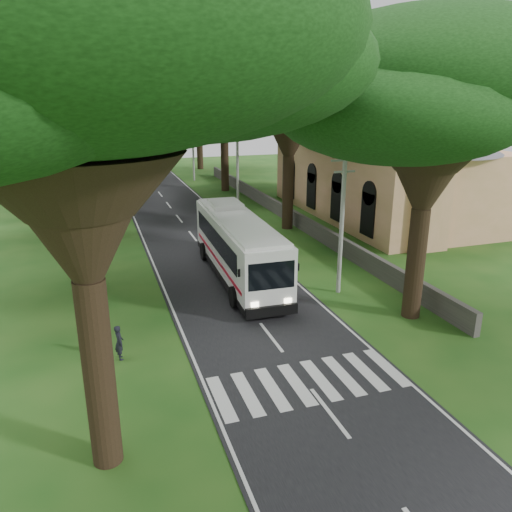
# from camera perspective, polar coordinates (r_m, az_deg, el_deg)

# --- Properties ---
(ground) EXTENTS (140.00, 140.00, 0.00)m
(ground) POSITION_cam_1_polar(r_m,az_deg,el_deg) (21.65, 3.57, -11.59)
(ground) COLOR #1B4B15
(ground) RESTS_ON ground
(road) EXTENTS (8.00, 120.00, 0.04)m
(road) POSITION_cam_1_polar(r_m,az_deg,el_deg) (44.31, -8.54, 3.93)
(road) COLOR black
(road) RESTS_ON ground
(crosswalk) EXTENTS (8.00, 3.00, 0.01)m
(crosswalk) POSITION_cam_1_polar(r_m,az_deg,el_deg) (20.08, 5.75, -14.24)
(crosswalk) COLOR silver
(crosswalk) RESTS_ON ground
(property_wall) EXTENTS (0.35, 50.00, 1.20)m
(property_wall) POSITION_cam_1_polar(r_m,az_deg,el_deg) (45.58, 2.89, 5.27)
(property_wall) COLOR #383533
(property_wall) RESTS_ON ground
(church) EXTENTS (14.00, 24.00, 11.60)m
(church) POSITION_cam_1_polar(r_m,az_deg,el_deg) (46.66, 14.48, 10.40)
(church) COLOR tan
(church) RESTS_ON ground
(pole_near) EXTENTS (1.60, 0.24, 8.00)m
(pole_near) POSITION_cam_1_polar(r_m,az_deg,el_deg) (27.40, 9.79, 4.05)
(pole_near) COLOR gray
(pole_near) RESTS_ON ground
(pole_mid) EXTENTS (1.60, 0.24, 8.00)m
(pole_mid) POSITION_cam_1_polar(r_m,az_deg,el_deg) (45.68, -2.12, 9.88)
(pole_mid) COLOR gray
(pole_mid) RESTS_ON ground
(pole_far) EXTENTS (1.60, 0.24, 8.00)m
(pole_far) POSITION_cam_1_polar(r_m,az_deg,el_deg) (64.98, -7.21, 12.20)
(pole_far) COLOR gray
(pole_far) RESTS_ON ground
(tree_l_near) EXTENTS (14.15, 14.15, 15.11)m
(tree_l_near) POSITION_cam_1_polar(r_m,az_deg,el_deg) (13.46, -21.37, 22.33)
(tree_l_near) COLOR black
(tree_l_near) RESTS_ON ground
(tree_l_mida) EXTENTS (12.70, 12.70, 13.74)m
(tree_l_mida) POSITION_cam_1_polar(r_m,az_deg,el_deg) (29.41, -20.99, 17.29)
(tree_l_mida) COLOR black
(tree_l_mida) RESTS_ON ground
(tree_l_midb) EXTENTS (14.20, 14.20, 14.44)m
(tree_l_midb) POSITION_cam_1_polar(r_m,az_deg,el_deg) (47.40, -19.77, 17.83)
(tree_l_midb) COLOR black
(tree_l_midb) RESTS_ON ground
(tree_l_far) EXTENTS (16.24, 16.24, 14.35)m
(tree_l_far) POSITION_cam_1_polar(r_m,az_deg,el_deg) (65.41, -20.50, 17.15)
(tree_l_far) COLOR black
(tree_l_far) RESTS_ON ground
(tree_r_near) EXTENTS (14.33, 14.33, 14.28)m
(tree_r_near) POSITION_cam_1_polar(r_m,az_deg,el_deg) (24.32, 19.73, 18.08)
(tree_r_near) COLOR black
(tree_r_near) RESTS_ON ground
(tree_r_mida) EXTENTS (13.81, 13.81, 15.07)m
(tree_r_mida) POSITION_cam_1_polar(r_m,az_deg,el_deg) (40.37, 3.93, 19.88)
(tree_r_mida) COLOR black
(tree_r_mida) RESTS_ON ground
(tree_r_midb) EXTENTS (15.78, 15.78, 14.10)m
(tree_r_midb) POSITION_cam_1_polar(r_m,az_deg,el_deg) (57.30, -3.74, 18.04)
(tree_r_midb) COLOR black
(tree_r_midb) RESTS_ON ground
(tree_r_far) EXTENTS (15.33, 15.33, 15.00)m
(tree_r_far) POSITION_cam_1_polar(r_m,az_deg,el_deg) (75.05, -6.69, 18.72)
(tree_r_far) COLOR black
(tree_r_far) RESTS_ON ground
(coach_bus) EXTENTS (3.32, 12.85, 3.77)m
(coach_bus) POSITION_cam_1_polar(r_m,az_deg,el_deg) (29.86, -2.09, 1.19)
(coach_bus) COLOR silver
(coach_bus) RESTS_ON ground
(distant_car_a) EXTENTS (2.65, 4.11, 1.30)m
(distant_car_a) POSITION_cam_1_polar(r_m,az_deg,el_deg) (57.37, -14.05, 7.50)
(distant_car_a) COLOR #B4B3B8
(distant_car_a) RESTS_ON road
(distant_car_b) EXTENTS (1.45, 3.64, 1.18)m
(distant_car_b) POSITION_cam_1_polar(r_m,az_deg,el_deg) (72.56, -14.62, 9.54)
(distant_car_b) COLOR navy
(distant_car_b) RESTS_ON road
(distant_car_c) EXTENTS (2.32, 5.07, 1.44)m
(distant_car_c) POSITION_cam_1_polar(r_m,az_deg,el_deg) (75.73, -10.68, 10.25)
(distant_car_c) COLOR maroon
(distant_car_c) RESTS_ON road
(pedestrian) EXTENTS (0.43, 0.60, 1.53)m
(pedestrian) POSITION_cam_1_polar(r_m,az_deg,el_deg) (21.99, -15.36, -9.50)
(pedestrian) COLOR black
(pedestrian) RESTS_ON ground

